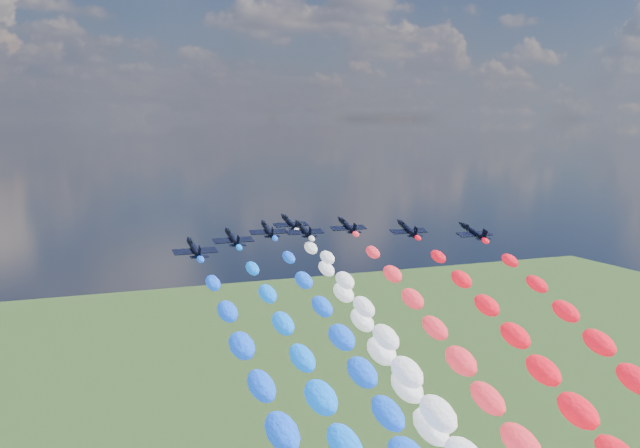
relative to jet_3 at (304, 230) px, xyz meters
name	(u,v)px	position (x,y,z in m)	size (l,w,h in m)	color
jet_0	(195,249)	(-27.27, -15.31, 0.00)	(7.99, 10.72, 2.36)	black
jet_1	(233,238)	(-17.23, -5.36, 0.00)	(7.99, 10.72, 2.36)	black
jet_2	(268,230)	(-7.07, 3.04, 0.00)	(7.99, 10.72, 2.36)	black
jet_3	(304,230)	(0.00, 0.00, 0.00)	(7.99, 10.72, 2.36)	black
jet_4	(290,223)	(1.28, 12.11, 0.00)	(7.99, 10.72, 2.36)	black
trail_4	(417,427)	(1.28, -47.17, -26.26)	(6.25, 116.04, 56.36)	white
jet_5	(347,226)	(11.07, 2.16, 0.00)	(7.99, 10.72, 2.36)	black
trail_5	(504,440)	(11.07, -57.12, -26.26)	(6.25, 116.04, 56.36)	red
jet_6	(408,229)	(20.86, -7.40, 0.00)	(7.99, 10.72, 2.36)	black
jet_7	(473,232)	(31.45, -16.41, 0.00)	(7.99, 10.72, 2.36)	black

